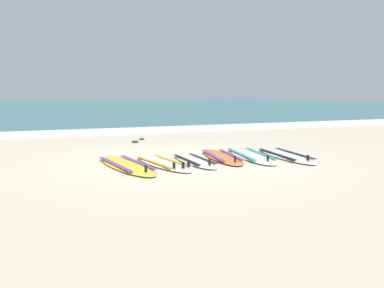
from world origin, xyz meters
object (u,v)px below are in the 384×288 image
(surfboard_1, at_px, (163,163))
(surfboard_5, at_px, (285,155))
(surfboard_0, at_px, (126,165))
(surfboard_2, at_px, (194,161))
(surfboard_3, at_px, (222,157))
(surfboard_4, at_px, (251,155))

(surfboard_1, xyz_separation_m, surfboard_5, (2.76, -0.07, -0.00))
(surfboard_0, relative_size, surfboard_1, 1.17)
(surfboard_0, bearing_deg, surfboard_2, -2.52)
(surfboard_1, bearing_deg, surfboard_3, 11.67)
(surfboard_2, height_order, surfboard_3, same)
(surfboard_2, bearing_deg, surfboard_1, -178.48)
(surfboard_0, height_order, surfboard_2, same)
(surfboard_3, height_order, surfboard_4, same)
(surfboard_0, height_order, surfboard_4, same)
(surfboard_4, height_order, surfboard_5, same)
(surfboard_2, distance_m, surfboard_5, 2.10)
(surfboard_4, distance_m, surfboard_5, 0.75)
(surfboard_1, bearing_deg, surfboard_4, 5.56)
(surfboard_2, bearing_deg, surfboard_0, 177.48)
(surfboard_2, height_order, surfboard_4, same)
(surfboard_3, bearing_deg, surfboard_2, -159.77)
(surfboard_1, distance_m, surfboard_5, 2.77)
(surfboard_1, relative_size, surfboard_5, 0.89)
(surfboard_0, bearing_deg, surfboard_1, -6.41)
(surfboard_3, bearing_deg, surfboard_5, -14.88)
(surfboard_3, relative_size, surfboard_5, 0.94)
(surfboard_2, bearing_deg, surfboard_3, 20.23)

